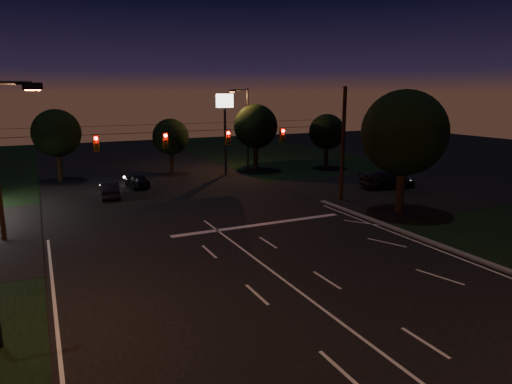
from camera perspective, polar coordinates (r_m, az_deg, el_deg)
ground at (r=19.35m, az=7.72°, el=-13.86°), size 140.00×140.00×0.00m
cross_street_right at (r=43.36m, az=18.35°, el=0.37°), size 20.00×16.00×0.02m
stop_bar at (r=30.09m, az=0.50°, el=-4.09°), size 12.00×0.50×0.01m
utility_pole_right at (r=37.53m, az=10.54°, el=-0.99°), size 0.30×0.30×9.00m
utility_pole_left at (r=30.71m, az=-28.90°, el=-5.34°), size 0.28×0.28×8.00m
signal_span at (r=31.09m, az=-7.33°, el=6.68°), size 24.00×0.40×1.56m
pole_sign_right at (r=47.87m, az=-3.91°, el=9.57°), size 1.80×0.30×8.40m
street_light_right_far at (r=51.03m, az=-1.32°, el=8.64°), size 2.20×0.35×9.00m
tree_right_near at (r=33.94m, az=17.86°, el=6.95°), size 6.00×6.00×8.76m
tree_far_b at (r=48.73m, az=-23.65°, el=6.71°), size 4.60×4.60×6.98m
tree_far_c at (r=49.41m, az=-10.63°, el=6.75°), size 3.80×3.80×5.86m
tree_far_d at (r=50.60m, az=-0.09°, el=8.14°), size 4.80×4.80×7.30m
tree_far_e at (r=52.89m, az=8.78°, el=7.40°), size 4.00×4.00×6.18m
car_oncoming_a at (r=43.14m, az=-14.61°, el=1.38°), size 1.91×3.81×1.25m
car_oncoming_b at (r=39.57m, az=-17.82°, el=0.28°), size 1.72×4.12×1.33m
car_cross at (r=43.09m, az=16.15°, el=1.47°), size 5.46×2.75×1.52m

